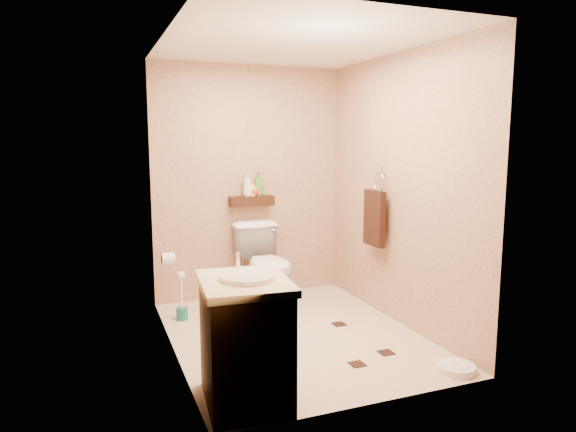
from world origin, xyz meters
name	(u,v)px	position (x,y,z in m)	size (l,w,h in m)	color
ground	(294,335)	(0.00, 0.00, 0.00)	(2.50, 2.50, 0.00)	beige
wall_back	(249,183)	(0.00, 1.25, 1.20)	(2.00, 0.04, 2.40)	tan
wall_front	(373,215)	(0.00, -1.25, 1.20)	(2.00, 0.04, 2.40)	tan
wall_left	(170,200)	(-1.00, 0.00, 1.20)	(0.04, 2.50, 2.40)	tan
wall_right	(399,190)	(1.00, 0.00, 1.20)	(0.04, 2.50, 2.40)	tan
ceiling	(294,42)	(0.00, 0.00, 2.40)	(2.00, 2.50, 0.02)	silver
wall_shelf	(252,201)	(0.00, 1.17, 1.02)	(0.46, 0.14, 0.10)	#32180D
floor_accents	(299,336)	(0.03, -0.05, 0.00)	(1.22, 1.40, 0.01)	black
toilet	(266,266)	(0.04, 0.83, 0.41)	(0.45, 0.80, 0.81)	white
vanity	(245,339)	(-0.70, -0.92, 0.41)	(0.60, 0.70, 0.92)	brown
bathroom_scale	(456,368)	(0.82, -1.07, 0.03)	(0.32, 0.32, 0.06)	white
toilet_brush	(182,303)	(-0.82, 0.73, 0.16)	(0.10, 0.10, 0.46)	#1A6964
towel_ring	(375,215)	(0.91, 0.25, 0.95)	(0.12, 0.30, 0.76)	silver
toilet_paper	(168,259)	(-0.94, 0.65, 0.60)	(0.12, 0.11, 0.12)	white
bottle_a	(247,185)	(-0.05, 1.17, 1.19)	(0.09, 0.09, 0.24)	silver
bottle_b	(253,188)	(0.01, 1.17, 1.15)	(0.07, 0.07, 0.16)	yellow
bottle_c	(255,189)	(0.04, 1.17, 1.14)	(0.11, 0.11, 0.14)	red
bottle_d	(259,184)	(0.08, 1.17, 1.20)	(0.10, 0.10, 0.25)	#388A2E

